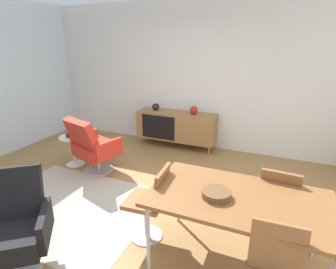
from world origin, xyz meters
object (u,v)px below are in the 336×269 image
side_table_round (74,147)px  vase_sculptural_dark (156,107)px  lounge_chair_red (93,145)px  armchair_black_shell (7,225)px  sideboard (176,126)px  vase_cobalt (194,110)px  fruit_bowl (72,134)px  dining_table (238,201)px  dining_chair_back_right (278,199)px  wooden_bowl_on_table (216,194)px  dining_chair_near_window (151,200)px

side_table_round → vase_sculptural_dark: bearing=59.4°
lounge_chair_red → armchair_black_shell: (0.54, -1.91, 0.00)m
sideboard → vase_cobalt: 0.51m
vase_cobalt → fruit_bowl: (-1.69, -1.48, -0.25)m
vase_cobalt → armchair_black_shell: armchair_black_shell is taller
vase_sculptural_dark → dining_table: (2.08, -2.63, -0.09)m
vase_sculptural_dark → lounge_chair_red: bearing=-103.3°
vase_cobalt → lounge_chair_red: size_ratio=0.17×
dining_table → fruit_bowl: (-2.96, 1.14, -0.14)m
side_table_round → dining_chair_back_right: bearing=-10.0°
dining_table → wooden_bowl_on_table: 0.22m
vase_sculptural_dark → wooden_bowl_on_table: 3.30m
dining_chair_near_window → armchair_black_shell: bearing=-139.7°
dining_table → wooden_bowl_on_table: size_ratio=6.15×
dining_chair_near_window → fruit_bowl: dining_chair_near_window is taller
vase_cobalt → dining_table: vase_cobalt is taller
wooden_bowl_on_table → fruit_bowl: 3.04m
wooden_bowl_on_table → dining_chair_back_right: bearing=50.1°
fruit_bowl → sideboard: bearing=48.1°
wooden_bowl_on_table → vase_cobalt: bearing=111.7°
vase_sculptural_dark → fruit_bowl: size_ratio=0.76×
dining_chair_back_right → lounge_chair_red: lounge_chair_red is taller
wooden_bowl_on_table → vase_sculptural_dark: bearing=124.9°
lounge_chair_red → vase_cobalt: bearing=53.1°
fruit_bowl → wooden_bowl_on_table: bearing=-23.9°
vase_cobalt → side_table_round: bearing=-138.7°
vase_sculptural_dark → dining_chair_near_window: 2.90m
dining_chair_back_right → wooden_bowl_on_table: bearing=-129.9°
dining_table → dining_chair_near_window: (-0.89, 0.00, -0.23)m
sideboard → vase_sculptural_dark: 0.57m
dining_chair_back_right → fruit_bowl: dining_chair_back_right is taller
vase_sculptural_dark → fruit_bowl: vase_sculptural_dark is taller
armchair_black_shell → side_table_round: size_ratio=1.82×
vase_cobalt → vase_sculptural_dark: 0.81m
wooden_bowl_on_table → armchair_black_shell: size_ratio=0.27×
side_table_round → fruit_bowl: bearing=102.5°
dining_table → fruit_bowl: 3.18m
side_table_round → fruit_bowl: size_ratio=2.60×
sideboard → dining_table: dining_table is taller
vase_cobalt → armchair_black_shell: size_ratio=0.17×
vase_cobalt → dining_chair_near_window: vase_cobalt is taller
dining_chair_back_right → armchair_black_shell: (-2.26, -1.42, -0.00)m
vase_cobalt → dining_chair_near_window: bearing=-81.8°
dining_chair_back_right → armchair_black_shell: armchair_black_shell is taller
vase_sculptural_dark → side_table_round: (-0.88, -1.48, -0.47)m
dining_chair_back_right → side_table_round: 3.36m
sideboard → fruit_bowl: bearing=-131.9°
vase_sculptural_dark → dining_table: 3.35m
fruit_bowl → vase_sculptural_dark: bearing=59.4°
sideboard → dining_chair_near_window: bearing=-74.2°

